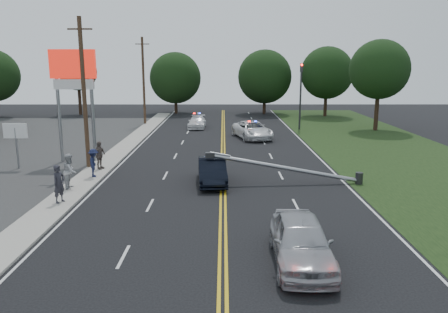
{
  "coord_description": "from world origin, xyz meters",
  "views": [
    {
      "loc": [
        0.02,
        -17.08,
        7.03
      ],
      "look_at": [
        0.06,
        7.89,
        1.7
      ],
      "focal_mm": 35.0,
      "sensor_mm": 36.0,
      "label": 1
    }
  ],
  "objects_px": {
    "utility_pole_mid": "(84,94)",
    "emergency_a": "(252,130)",
    "emergency_b": "(197,122)",
    "bystander_b": "(70,171)",
    "pylon_sign": "(74,79)",
    "bystander_c": "(94,163)",
    "fallen_streetlight": "(294,169)",
    "bystander_a": "(59,184)",
    "crashed_sedan": "(212,171)",
    "utility_pole_far": "(144,81)",
    "traffic_signal": "(301,91)",
    "small_sign": "(16,135)",
    "bystander_d": "(99,155)",
    "waiting_sedan": "(301,241)"
  },
  "relations": [
    {
      "from": "crashed_sedan",
      "to": "bystander_b",
      "type": "xyz_separation_m",
      "value": [
        -7.97,
        -1.4,
        0.35
      ]
    },
    {
      "from": "pylon_sign",
      "to": "emergency_a",
      "type": "bearing_deg",
      "value": 37.62
    },
    {
      "from": "emergency_a",
      "to": "bystander_d",
      "type": "xyz_separation_m",
      "value": [
        -11.05,
        -12.88,
        0.25
      ]
    },
    {
      "from": "bystander_d",
      "to": "bystander_a",
      "type": "bearing_deg",
      "value": -154.88
    },
    {
      "from": "small_sign",
      "to": "waiting_sedan",
      "type": "relative_size",
      "value": 0.62
    },
    {
      "from": "utility_pole_far",
      "to": "waiting_sedan",
      "type": "relative_size",
      "value": 1.99
    },
    {
      "from": "utility_pole_mid",
      "to": "bystander_c",
      "type": "distance_m",
      "value": 5.04
    },
    {
      "from": "utility_pole_far",
      "to": "bystander_c",
      "type": "relative_size",
      "value": 5.66
    },
    {
      "from": "utility_pole_mid",
      "to": "bystander_a",
      "type": "bearing_deg",
      "value": -83.31
    },
    {
      "from": "bystander_b",
      "to": "bystander_c",
      "type": "relative_size",
      "value": 1.12
    },
    {
      "from": "fallen_streetlight",
      "to": "utility_pole_far",
      "type": "distance_m",
      "value": 29.54
    },
    {
      "from": "bystander_a",
      "to": "utility_pole_mid",
      "type": "bearing_deg",
      "value": 30.22
    },
    {
      "from": "emergency_a",
      "to": "emergency_b",
      "type": "relative_size",
      "value": 1.31
    },
    {
      "from": "crashed_sedan",
      "to": "emergency_b",
      "type": "height_order",
      "value": "crashed_sedan"
    },
    {
      "from": "fallen_streetlight",
      "to": "bystander_c",
      "type": "distance_m",
      "value": 12.28
    },
    {
      "from": "bystander_b",
      "to": "bystander_c",
      "type": "xyz_separation_m",
      "value": [
        0.59,
        2.52,
        -0.1
      ]
    },
    {
      "from": "small_sign",
      "to": "traffic_signal",
      "type": "relative_size",
      "value": 0.44
    },
    {
      "from": "small_sign",
      "to": "bystander_c",
      "type": "bearing_deg",
      "value": -24.37
    },
    {
      "from": "bystander_c",
      "to": "emergency_a",
      "type": "bearing_deg",
      "value": -49.18
    },
    {
      "from": "emergency_b",
      "to": "bystander_b",
      "type": "relative_size",
      "value": 2.26
    },
    {
      "from": "bystander_d",
      "to": "small_sign",
      "type": "bearing_deg",
      "value": 108.96
    },
    {
      "from": "small_sign",
      "to": "bystander_a",
      "type": "xyz_separation_m",
      "value": [
        5.72,
        -7.85,
        -1.24
      ]
    },
    {
      "from": "traffic_signal",
      "to": "waiting_sedan",
      "type": "height_order",
      "value": "traffic_signal"
    },
    {
      "from": "bystander_a",
      "to": "pylon_sign",
      "type": "bearing_deg",
      "value": 36.24
    },
    {
      "from": "emergency_b",
      "to": "bystander_d",
      "type": "distance_m",
      "value": 20.45
    },
    {
      "from": "traffic_signal",
      "to": "fallen_streetlight",
      "type": "xyz_separation_m",
      "value": [
        -4.11,
        -22.0,
        -3.29
      ]
    },
    {
      "from": "bystander_c",
      "to": "bystander_b",
      "type": "bearing_deg",
      "value": 153.46
    },
    {
      "from": "waiting_sedan",
      "to": "bystander_a",
      "type": "bearing_deg",
      "value": 150.35
    },
    {
      "from": "emergency_b",
      "to": "waiting_sedan",
      "type": "bearing_deg",
      "value": -79.15
    },
    {
      "from": "traffic_signal",
      "to": "waiting_sedan",
      "type": "relative_size",
      "value": 1.41
    },
    {
      "from": "utility_pole_mid",
      "to": "emergency_a",
      "type": "xyz_separation_m",
      "value": [
        11.99,
        12.25,
        -4.27
      ]
    },
    {
      "from": "bystander_d",
      "to": "traffic_signal",
      "type": "bearing_deg",
      "value": -16.31
    },
    {
      "from": "fallen_streetlight",
      "to": "bystander_a",
      "type": "distance_m",
      "value": 13.05
    },
    {
      "from": "bystander_a",
      "to": "bystander_c",
      "type": "relative_size",
      "value": 1.11
    },
    {
      "from": "fallen_streetlight",
      "to": "bystander_d",
      "type": "height_order",
      "value": "bystander_d"
    },
    {
      "from": "pylon_sign",
      "to": "bystander_a",
      "type": "xyz_separation_m",
      "value": [
        2.22,
        -9.85,
        -4.9
      ]
    },
    {
      "from": "bystander_a",
      "to": "crashed_sedan",
      "type": "bearing_deg",
      "value": -38.65
    },
    {
      "from": "utility_pole_mid",
      "to": "fallen_streetlight",
      "type": "bearing_deg",
      "value": -16.64
    },
    {
      "from": "small_sign",
      "to": "bystander_d",
      "type": "relative_size",
      "value": 1.66
    },
    {
      "from": "small_sign",
      "to": "bystander_b",
      "type": "distance_m",
      "value": 7.6
    },
    {
      "from": "fallen_streetlight",
      "to": "bystander_b",
      "type": "xyz_separation_m",
      "value": [
        -12.81,
        -1.22,
        0.19
      ]
    },
    {
      "from": "utility_pole_mid",
      "to": "emergency_a",
      "type": "bearing_deg",
      "value": 45.6
    },
    {
      "from": "traffic_signal",
      "to": "bystander_b",
      "type": "xyz_separation_m",
      "value": [
        -16.92,
        -23.22,
        -3.1
      ]
    },
    {
      "from": "utility_pole_far",
      "to": "traffic_signal",
      "type": "bearing_deg",
      "value": -12.89
    },
    {
      "from": "pylon_sign",
      "to": "utility_pole_far",
      "type": "bearing_deg",
      "value": 86.28
    },
    {
      "from": "small_sign",
      "to": "bystander_b",
      "type": "height_order",
      "value": "small_sign"
    },
    {
      "from": "small_sign",
      "to": "bystander_a",
      "type": "distance_m",
      "value": 9.79
    },
    {
      "from": "utility_pole_mid",
      "to": "utility_pole_far",
      "type": "bearing_deg",
      "value": 90.0
    },
    {
      "from": "utility_pole_mid",
      "to": "utility_pole_far",
      "type": "xyz_separation_m",
      "value": [
        0.0,
        22.0,
        0.0
      ]
    },
    {
      "from": "pylon_sign",
      "to": "bystander_c",
      "type": "xyz_separation_m",
      "value": [
        2.47,
        -4.71,
        -4.99
      ]
    }
  ]
}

